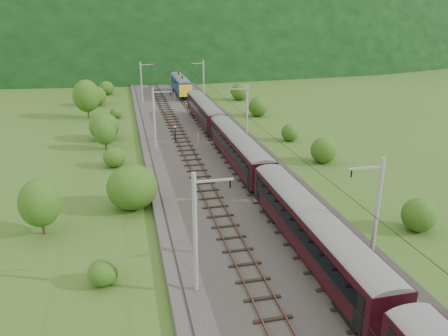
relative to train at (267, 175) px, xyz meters
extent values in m
plane|color=#365B1C|center=(-2.40, -11.77, -3.20)|extent=(600.00, 600.00, 0.00)
cube|color=#38332D|center=(-2.40, -1.77, -3.05)|extent=(14.00, 220.00, 0.30)
cube|color=brown|center=(-5.52, -1.77, -2.70)|extent=(0.08, 220.00, 0.15)
cube|color=brown|center=(-4.08, -1.77, -2.70)|extent=(0.08, 220.00, 0.15)
cube|color=black|center=(-4.80, -1.77, -2.84)|extent=(2.40, 220.00, 0.12)
cube|color=brown|center=(-0.72, -1.77, -2.70)|extent=(0.08, 220.00, 0.15)
cube|color=brown|center=(0.72, -1.77, -2.70)|extent=(0.08, 220.00, 0.15)
cube|color=black|center=(0.00, -1.77, -2.84)|extent=(2.40, 220.00, 0.12)
cylinder|color=gray|center=(-8.60, -11.77, 1.10)|extent=(0.28, 0.28, 8.00)
cube|color=gray|center=(-7.40, -11.77, 4.50)|extent=(2.40, 0.12, 0.12)
cylinder|color=black|center=(-6.40, -11.77, 4.20)|extent=(0.10, 0.10, 0.50)
cylinder|color=gray|center=(-8.60, 20.23, 1.10)|extent=(0.28, 0.28, 8.00)
cube|color=gray|center=(-7.40, 20.23, 4.50)|extent=(2.40, 0.12, 0.12)
cylinder|color=black|center=(-6.40, 20.23, 4.20)|extent=(0.10, 0.10, 0.50)
cylinder|color=gray|center=(-8.60, 52.23, 1.10)|extent=(0.28, 0.28, 8.00)
cube|color=gray|center=(-7.40, 52.23, 4.50)|extent=(2.40, 0.12, 0.12)
cylinder|color=black|center=(-6.40, 52.23, 4.20)|extent=(0.10, 0.10, 0.50)
cylinder|color=gray|center=(-8.60, 84.23, 1.10)|extent=(0.28, 0.28, 8.00)
cube|color=gray|center=(-7.40, 84.23, 4.50)|extent=(2.40, 0.12, 0.12)
cylinder|color=black|center=(-6.40, 84.23, 4.20)|extent=(0.10, 0.10, 0.50)
cylinder|color=gray|center=(-8.60, 116.23, 1.10)|extent=(0.28, 0.28, 8.00)
cube|color=gray|center=(-7.40, 116.23, 4.50)|extent=(2.40, 0.12, 0.12)
cylinder|color=black|center=(-6.40, 116.23, 4.20)|extent=(0.10, 0.10, 0.50)
cylinder|color=gray|center=(3.80, -11.77, 1.10)|extent=(0.28, 0.28, 8.00)
cube|color=gray|center=(2.60, -11.77, 4.50)|extent=(2.40, 0.12, 0.12)
cylinder|color=black|center=(1.60, -11.77, 4.20)|extent=(0.10, 0.10, 0.50)
cylinder|color=gray|center=(3.80, 20.23, 1.10)|extent=(0.28, 0.28, 8.00)
cube|color=gray|center=(2.60, 20.23, 4.50)|extent=(2.40, 0.12, 0.12)
cylinder|color=black|center=(1.60, 20.23, 4.20)|extent=(0.10, 0.10, 0.50)
cylinder|color=gray|center=(3.80, 52.23, 1.10)|extent=(0.28, 0.28, 8.00)
cube|color=gray|center=(2.60, 52.23, 4.50)|extent=(2.40, 0.12, 0.12)
cylinder|color=black|center=(1.60, 52.23, 4.20)|extent=(0.10, 0.10, 0.50)
cylinder|color=gray|center=(3.80, 84.23, 1.10)|extent=(0.28, 0.28, 8.00)
cube|color=gray|center=(2.60, 84.23, 4.50)|extent=(2.40, 0.12, 0.12)
cylinder|color=black|center=(1.60, 84.23, 4.20)|extent=(0.10, 0.10, 0.50)
cylinder|color=gray|center=(3.80, 116.23, 1.10)|extent=(0.28, 0.28, 8.00)
cube|color=gray|center=(2.60, 116.23, 4.50)|extent=(2.40, 0.12, 0.12)
cylinder|color=black|center=(1.60, 116.23, 4.20)|extent=(0.10, 0.10, 0.50)
cylinder|color=black|center=(-4.80, -1.77, 3.90)|extent=(0.03, 198.00, 0.03)
cylinder|color=black|center=(0.00, -1.77, 3.90)|extent=(0.03, 198.00, 0.03)
ellipsoid|color=black|center=(-2.40, 248.23, -3.20)|extent=(504.00, 360.00, 244.00)
cube|color=black|center=(0.00, -10.05, -0.50)|extent=(2.56, 19.46, 2.65)
cylinder|color=slate|center=(0.00, -10.05, 0.69)|extent=(2.56, 19.36, 2.56)
cube|color=black|center=(-1.30, -10.05, -0.19)|extent=(0.05, 17.12, 1.02)
cube|color=black|center=(1.30, -10.05, -0.19)|extent=(0.05, 17.12, 1.02)
cube|color=black|center=(0.00, -16.86, -2.23)|extent=(1.95, 2.83, 0.80)
cube|color=black|center=(0.00, -3.24, -2.23)|extent=(1.95, 2.83, 0.80)
cube|color=black|center=(0.00, 10.41, -0.50)|extent=(2.56, 19.46, 2.65)
cylinder|color=slate|center=(0.00, 10.41, 0.69)|extent=(2.56, 19.36, 2.56)
cube|color=black|center=(-1.30, 10.41, -0.19)|extent=(0.05, 17.12, 1.02)
cube|color=black|center=(1.30, 10.41, -0.19)|extent=(0.05, 17.12, 1.02)
cube|color=black|center=(0.00, 3.60, -2.23)|extent=(1.95, 2.83, 0.80)
cube|color=black|center=(0.00, 17.22, -2.23)|extent=(1.95, 2.83, 0.80)
cube|color=black|center=(0.00, 30.86, -0.50)|extent=(2.56, 19.46, 2.65)
cylinder|color=slate|center=(0.00, 30.86, 0.69)|extent=(2.56, 19.36, 2.56)
cube|color=black|center=(-1.30, 30.86, -0.19)|extent=(0.05, 17.12, 1.02)
cube|color=black|center=(1.30, 30.86, -0.19)|extent=(0.05, 17.12, 1.02)
cube|color=black|center=(0.00, 24.05, -2.23)|extent=(1.95, 2.83, 0.80)
cube|color=black|center=(0.00, 37.67, -2.23)|extent=(1.95, 2.83, 0.80)
cube|color=navy|center=(0.00, 59.28, -0.50)|extent=(2.56, 15.92, 2.65)
cylinder|color=slate|center=(0.00, 59.28, 0.69)|extent=(2.56, 15.84, 2.56)
cube|color=black|center=(-1.30, 59.28, -0.19)|extent=(0.05, 14.01, 1.02)
cube|color=black|center=(1.30, 59.28, -0.19)|extent=(0.05, 14.01, 1.02)
cube|color=black|center=(0.00, 53.71, -2.23)|extent=(1.95, 2.83, 0.80)
cube|color=black|center=(0.00, 64.85, -2.23)|extent=(1.95, 2.83, 0.80)
cube|color=yellow|center=(0.00, 67.04, -0.68)|extent=(2.62, 0.50, 2.39)
cube|color=yellow|center=(0.00, 51.52, -0.68)|extent=(2.62, 0.50, 2.39)
cube|color=black|center=(0.00, 62.28, 1.31)|extent=(0.08, 1.60, 0.80)
cylinder|color=red|center=(-2.76, 21.13, -2.10)|extent=(0.17, 0.17, 1.59)
cylinder|color=red|center=(-1.96, 53.89, -2.16)|extent=(0.16, 0.16, 1.48)
cylinder|color=black|center=(-5.66, 23.04, -1.89)|extent=(0.14, 0.14, 2.01)
sphere|color=red|center=(-5.66, 23.04, -0.84)|extent=(0.24, 0.24, 0.24)
ellipsoid|color=#2C5416|center=(-14.47, -9.42, -2.30)|extent=(1.99, 1.99, 1.79)
ellipsoid|color=#2C5416|center=(-12.10, 2.48, -1.11)|extent=(4.63, 4.63, 4.16)
ellipsoid|color=#2C5416|center=(-13.83, 14.76, -2.01)|extent=(2.63, 2.63, 2.37)
ellipsoid|color=#2C5416|center=(-15.24, 27.17, -1.29)|extent=(4.24, 4.24, 3.82)
ellipsoid|color=#2C5416|center=(-13.67, 40.76, -2.29)|extent=(2.02, 2.02, 1.82)
ellipsoid|color=#2C5416|center=(-17.62, 52.86, -1.31)|extent=(4.18, 4.18, 3.77)
ellipsoid|color=#2C5416|center=(-15.76, 64.73, -1.70)|extent=(3.33, 3.33, 3.00)
ellipsoid|color=#2C5416|center=(-15.95, 79.28, -1.16)|extent=(4.53, 4.53, 4.08)
cylinder|color=black|center=(-19.44, -1.01, -1.91)|extent=(0.24, 0.24, 2.57)
ellipsoid|color=#2C5416|center=(-19.44, -1.01, -0.44)|extent=(3.30, 3.30, 3.97)
cylinder|color=black|center=(-14.99, 22.21, -2.07)|extent=(0.24, 0.24, 2.25)
ellipsoid|color=#2C5416|center=(-14.99, 22.21, -0.78)|extent=(2.89, 2.89, 3.47)
cylinder|color=black|center=(-18.38, 42.08, -1.42)|extent=(0.24, 0.24, 3.56)
ellipsoid|color=#2C5416|center=(-18.38, 42.08, 0.62)|extent=(4.58, 4.58, 5.49)
ellipsoid|color=#2C5416|center=(10.74, -7.37, -1.92)|extent=(2.84, 2.84, 2.55)
ellipsoid|color=#2C5416|center=(10.73, 10.66, -1.77)|extent=(3.17, 3.17, 2.85)
ellipsoid|color=#2C5416|center=(10.28, 20.56, -2.09)|extent=(2.47, 2.47, 2.22)
ellipsoid|color=#2C5416|center=(10.59, 36.65, -1.68)|extent=(3.37, 3.37, 3.04)
ellipsoid|color=#2C5416|center=(11.38, 52.13, -1.59)|extent=(3.57, 3.57, 3.22)
camera|label=1|loc=(-12.27, -35.45, 13.86)|focal=35.00mm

